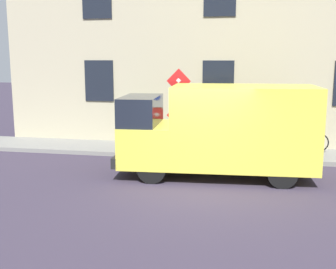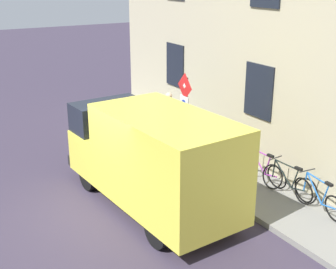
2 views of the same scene
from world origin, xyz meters
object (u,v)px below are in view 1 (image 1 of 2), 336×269
Objects in this scene: bicycle_black at (272,139)px; delivery_van at (221,129)px; sign_post_stacked at (179,104)px; litter_bin at (222,141)px; bicycle_blue at (302,140)px; bicycle_purple at (242,138)px; pedestrian at (129,121)px.

delivery_van is at bearing 57.95° from bicycle_black.
delivery_van is (-1.89, -1.49, -0.45)m from sign_post_stacked.
delivery_van is 2.18m from litter_bin.
sign_post_stacked reaches higher than bicycle_blue.
sign_post_stacked is at bearing 96.12° from litter_bin.
bicycle_purple is (-0.00, 1.95, 0.00)m from bicycle_blue.
litter_bin is at bearing -83.88° from sign_post_stacked.
delivery_van reaches higher than bicycle_purple.
sign_post_stacked is 1.54× the size of bicycle_purple.
bicycle_black is at bearing -68.35° from sign_post_stacked.
pedestrian is (0.58, 1.82, -0.71)m from sign_post_stacked.
pedestrian reaches higher than litter_bin.
bicycle_blue is 2.78m from litter_bin.
bicycle_purple is 3.93m from pedestrian.
pedestrian is at bearing 82.46° from litter_bin.
litter_bin is (0.15, -1.39, -1.19)m from sign_post_stacked.
bicycle_purple is 1.91× the size of litter_bin.
delivery_van is 3.18× the size of bicycle_purple.
bicycle_purple is at bearing 98.32° from pedestrian.
litter_bin reaches higher than bicycle_black.
litter_bin is (-0.43, -3.22, -0.48)m from pedestrian.
bicycle_black is (3.08, -1.50, -0.82)m from delivery_van.
sign_post_stacked reaches higher than bicycle_purple.
delivery_van is 4.14m from pedestrian.
delivery_van is 6.06× the size of litter_bin.
sign_post_stacked is 2.67m from bicycle_purple.
bicycle_black is 0.98m from bicycle_purple.
delivery_van is 3.18× the size of bicycle_blue.
bicycle_black is (-0.00, 0.98, 0.00)m from bicycle_blue.
bicycle_black is 1.91m from litter_bin.
sign_post_stacked is at bearing -55.52° from delivery_van.
sign_post_stacked reaches higher than bicycle_black.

